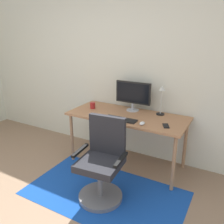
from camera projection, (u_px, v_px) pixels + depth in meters
The scene contains 10 objects.
wall_back at pixel (108, 68), 3.67m from camera, with size 6.00×0.10×2.60m, color silver.
area_rug at pixel (105, 193), 2.85m from camera, with size 1.86×1.05×0.01m, color #15449F.
desk at pixel (127, 120), 3.28m from camera, with size 1.62×0.70×0.75m.
monitor at pixel (133, 94), 3.35m from camera, with size 0.52×0.18×0.42m.
keyboard at pixel (121, 119), 3.07m from camera, with size 0.43×0.13×0.02m, color black.
computer_mouse at pixel (142, 123), 2.91m from camera, with size 0.06×0.10×0.03m, color white.
coffee_cup at pixel (93, 105), 3.51m from camera, with size 0.08×0.08×0.09m, color #A42222.
cell_phone at pixel (166, 126), 2.87m from camera, with size 0.07×0.14×0.01m, color black.
desk_lamp at pixel (161, 97), 3.18m from camera, with size 0.11×0.11×0.40m.
office_chair at pixel (102, 166), 2.68m from camera, with size 0.56×0.50×0.95m.
Camera 1 is at (1.85, -1.00, 1.84)m, focal length 38.28 mm.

